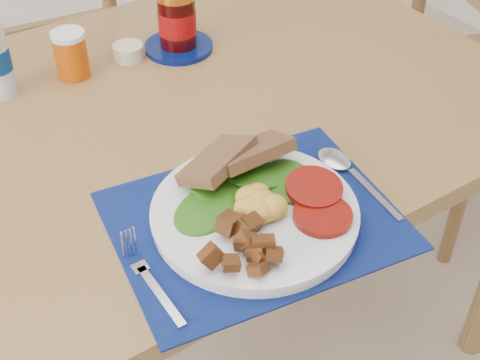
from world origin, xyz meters
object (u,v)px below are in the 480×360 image
at_px(chair_far, 42,61).
at_px(juice_glass, 71,55).
at_px(jam_on_saucer, 177,24).
at_px(breakfast_plate, 253,212).

height_order(chair_far, juice_glass, chair_far).
height_order(juice_glass, jam_on_saucer, jam_on_saucer).
bearing_deg(jam_on_saucer, breakfast_plate, -107.72).
relative_size(chair_far, jam_on_saucer, 7.58).
bearing_deg(breakfast_plate, jam_on_saucer, 57.44).
relative_size(juice_glass, jam_on_saucer, 0.62).
xyz_separation_m(breakfast_plate, juice_glass, (-0.06, 0.55, 0.02)).
bearing_deg(chair_far, juice_glass, 89.85).
xyz_separation_m(chair_far, juice_glass, (-0.05, -0.42, 0.24)).
xyz_separation_m(juice_glass, jam_on_saucer, (0.23, -0.02, 0.01)).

